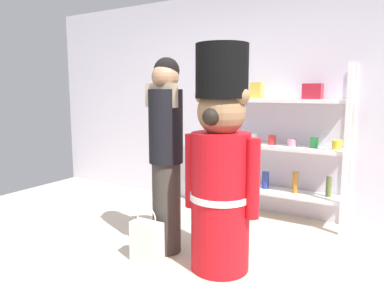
% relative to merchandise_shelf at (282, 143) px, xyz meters
% --- Properties ---
extents(back_wall, '(6.40, 0.12, 2.60)m').
position_rel_merchandise_shelf_xyz_m(back_wall, '(-0.39, 0.22, 0.44)').
color(back_wall, silver).
rests_on(back_wall, ground_plane).
extents(merchandise_shelf, '(1.42, 0.35, 1.71)m').
position_rel_merchandise_shelf_xyz_m(merchandise_shelf, '(0.00, 0.00, 0.00)').
color(merchandise_shelf, white).
rests_on(merchandise_shelf, ground_plane).
extents(teddy_bear_guard, '(0.64, 0.49, 1.78)m').
position_rel_merchandise_shelf_xyz_m(teddy_bear_guard, '(-0.06, -1.39, -0.02)').
color(teddy_bear_guard, red).
rests_on(teddy_bear_guard, ground_plane).
extents(person_shopper, '(0.31, 0.30, 1.71)m').
position_rel_merchandise_shelf_xyz_m(person_shopper, '(-0.61, -1.35, 0.07)').
color(person_shopper, '#38332D').
rests_on(person_shopper, ground_plane).
extents(shopping_bag, '(0.27, 0.14, 0.48)m').
position_rel_merchandise_shelf_xyz_m(shopping_bag, '(-0.64, -1.61, -0.68)').
color(shopping_bag, silver).
rests_on(shopping_bag, ground_plane).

